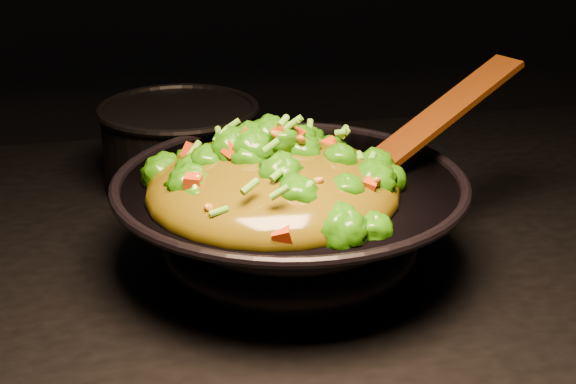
{
  "coord_description": "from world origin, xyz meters",
  "views": [
    {
      "loc": [
        -0.21,
        -0.88,
        1.36
      ],
      "look_at": [
        -0.02,
        -0.02,
        0.99
      ],
      "focal_mm": 55.0,
      "sensor_mm": 36.0,
      "label": 1
    }
  ],
  "objects": [
    {
      "name": "spatula",
      "position": [
        0.15,
        -0.0,
        1.05
      ],
      "size": [
        0.25,
        0.14,
        0.11
      ],
      "primitive_type": "cube",
      "rotation": [
        0.0,
        -0.38,
        0.42
      ],
      "color": "#381707",
      "rests_on": "wok"
    },
    {
      "name": "back_pot",
      "position": [
        -0.11,
        0.23,
        0.96
      ],
      "size": [
        0.25,
        0.25,
        0.12
      ],
      "primitive_type": "cylinder",
      "rotation": [
        0.0,
        0.0,
        0.25
      ],
      "color": "black",
      "rests_on": "stovetop"
    },
    {
      "name": "stir_fry",
      "position": [
        -0.04,
        -0.06,
        1.05
      ],
      "size": [
        0.32,
        0.32,
        0.09
      ],
      "primitive_type": null,
      "rotation": [
        0.0,
        0.0,
        0.26
      ],
      "color": "#216307",
      "rests_on": "wok"
    },
    {
      "name": "wok",
      "position": [
        -0.02,
        -0.03,
        0.95
      ],
      "size": [
        0.47,
        0.47,
        0.1
      ],
      "primitive_type": null,
      "rotation": [
        0.0,
        0.0,
        0.34
      ],
      "color": "black",
      "rests_on": "stovetop"
    }
  ]
}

